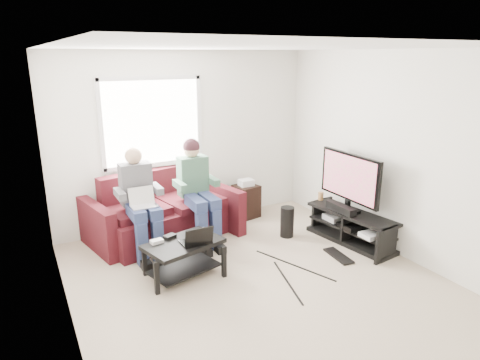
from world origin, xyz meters
name	(u,v)px	position (x,y,z in m)	size (l,w,h in m)	color
floor	(261,284)	(0.00, 0.00, 0.00)	(4.50, 4.50, 0.00)	#B6A58E
ceiling	(264,47)	(0.00, 0.00, 2.60)	(4.50, 4.50, 0.00)	white
wall_back	(186,140)	(0.00, 2.25, 1.30)	(4.50, 4.50, 0.00)	white
wall_front	(451,263)	(0.00, -2.25, 1.30)	(4.50, 4.50, 0.00)	white
wall_left	(60,205)	(-2.00, 0.00, 1.30)	(4.50, 4.50, 0.00)	white
wall_right	(397,155)	(2.00, 0.00, 1.30)	(4.50, 4.50, 0.00)	white
window	(152,122)	(-0.50, 2.23, 1.60)	(1.48, 0.04, 1.28)	white
sofa	(163,215)	(-0.55, 1.82, 0.34)	(2.17, 1.27, 0.93)	#461117
person_left	(140,197)	(-0.95, 1.45, 0.77)	(0.40, 0.71, 1.39)	navy
person_right	(197,184)	(-0.15, 1.47, 0.83)	(0.40, 0.71, 1.43)	navy
laptop_silver	(143,202)	(-0.95, 1.29, 0.76)	(0.32, 0.22, 0.24)	silver
coffee_table	(184,251)	(-0.70, 0.60, 0.32)	(0.98, 0.74, 0.44)	black
laptop_black	(195,233)	(-0.58, 0.52, 0.56)	(0.34, 0.24, 0.24)	black
controller_a	(157,241)	(-0.98, 0.72, 0.46)	(0.14, 0.09, 0.04)	silver
controller_b	(170,236)	(-0.80, 0.78, 0.46)	(0.14, 0.09, 0.04)	black
controller_c	(202,231)	(-0.40, 0.75, 0.46)	(0.14, 0.09, 0.04)	gray
tv_stand	(351,229)	(1.70, 0.41, 0.20)	(0.58, 1.38, 0.44)	black
tv	(349,179)	(1.70, 0.51, 0.90)	(0.12, 1.10, 0.81)	black
soundbar	(341,208)	(1.58, 0.51, 0.49)	(0.12, 0.50, 0.10)	black
drink_cup	(321,196)	(1.65, 1.04, 0.50)	(0.08, 0.08, 0.12)	#A77948
console_white	(372,235)	(1.70, 0.01, 0.27)	(0.30, 0.22, 0.06)	silver
console_grey	(337,217)	(1.70, 0.71, 0.28)	(0.34, 0.26, 0.08)	gray
console_black	(354,225)	(1.70, 0.36, 0.27)	(0.38, 0.30, 0.07)	black
subwoofer	(287,222)	(1.03, 0.99, 0.22)	(0.19, 0.19, 0.44)	black
keyboard_floor	(338,256)	(1.25, 0.12, 0.01)	(0.16, 0.49, 0.03)	black
end_table	(246,200)	(0.89, 1.97, 0.28)	(0.35, 0.35, 0.62)	black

